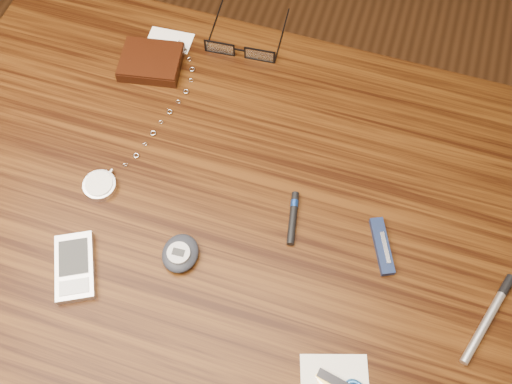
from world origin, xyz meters
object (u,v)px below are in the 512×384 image
wallet_and_card (151,61)px  pedometer (180,253)px  pda_phone (75,267)px  pocket_knife (382,246)px  pocket_watch (104,180)px  eyeglasses (241,49)px  silver_pen (492,311)px  desk (222,223)px

wallet_and_card → pedometer: (0.17, -0.32, -0.00)m
wallet_and_card → pda_phone: wallet_and_card is taller
pocket_knife → pda_phone: bearing=-158.3°
wallet_and_card → pda_phone: 0.38m
pocket_watch → pedometer: bearing=-26.5°
wallet_and_card → pedometer: pedometer is taller
eyeglasses → silver_pen: eyeglasses is taller
pedometer → silver_pen: size_ratio=0.44×
pocket_watch → pda_phone: 0.14m
silver_pen → pedometer: bearing=-173.3°
pedometer → pocket_knife: 0.30m
wallet_and_card → eyeglasses: (0.14, 0.07, 0.00)m
wallet_and_card → pda_phone: size_ratio=1.23×
pedometer → pocket_knife: bearing=20.1°
desk → pedometer: pedometer is taller
wallet_and_card → silver_pen: size_ratio=0.97×
pedometer → desk: bearing=79.9°
wallet_and_card → pocket_watch: size_ratio=0.42×
pocket_watch → desk: bearing=9.9°
pocket_watch → wallet_and_card: bearing=94.1°
eyeglasses → pocket_watch: size_ratio=0.42×
desk → pedometer: size_ratio=15.53×
desk → pocket_knife: 0.28m
desk → eyeglasses: eyeglasses is taller
pda_phone → pocket_knife: 0.45m
pocket_watch → silver_pen: size_ratio=2.33×
eyeglasses → silver_pen: bearing=-35.0°
desk → silver_pen: (0.42, -0.06, 0.11)m
pda_phone → eyeglasses: bearing=77.1°
pocket_watch → pocket_knife: pocket_watch is taller
pedometer → pocket_knife: (0.28, 0.10, -0.01)m
wallet_and_card → pocket_knife: size_ratio=1.59×
pocket_watch → pda_phone: (0.02, -0.14, 0.00)m
wallet_and_card → pedometer: bearing=-61.1°
desk → pocket_watch: pocket_watch is taller
pocket_knife → desk: bearing=178.3°
pda_phone → pocket_knife: (0.42, 0.17, -0.00)m
desk → wallet_and_card: 0.30m
silver_pen → pocket_knife: bearing=163.3°
eyeglasses → pda_phone: (-0.10, -0.45, -0.01)m
desk → pocket_knife: bearing=-1.7°
pocket_watch → silver_pen: pocket_watch is taller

